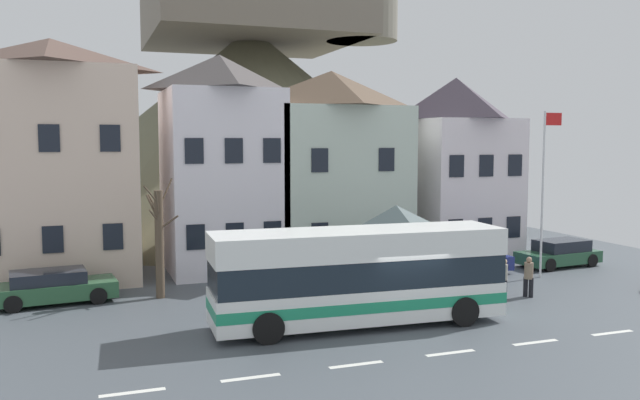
% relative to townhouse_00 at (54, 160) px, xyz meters
% --- Properties ---
extents(ground_plane, '(40.00, 60.00, 0.07)m').
position_rel_townhouse_00_xyz_m(ground_plane, '(11.25, -12.43, -5.38)').
color(ground_plane, '#484F56').
extents(townhouse_00, '(6.95, 6.92, 10.70)m').
position_rel_townhouse_00_xyz_m(townhouse_00, '(0.00, 0.00, 0.00)').
color(townhouse_00, beige).
rests_on(townhouse_00, ground_plane).
extents(townhouse_01, '(5.16, 5.94, 10.25)m').
position_rel_townhouse_00_xyz_m(townhouse_01, '(7.45, -0.49, -0.23)').
color(townhouse_01, white).
rests_on(townhouse_01, ground_plane).
extents(townhouse_02, '(6.72, 5.95, 9.69)m').
position_rel_townhouse_00_xyz_m(townhouse_02, '(13.11, -0.48, -0.51)').
color(townhouse_02, silver).
rests_on(townhouse_02, ground_plane).
extents(townhouse_03, '(5.15, 6.04, 9.59)m').
position_rel_townhouse_00_xyz_m(townhouse_03, '(20.33, -0.45, -0.56)').
color(townhouse_03, white).
rests_on(townhouse_03, ground_plane).
extents(hilltop_castle, '(35.82, 35.82, 22.58)m').
position_rel_townhouse_00_xyz_m(hilltop_castle, '(13.31, 16.70, 2.85)').
color(hilltop_castle, '#626048').
rests_on(hilltop_castle, ground_plane).
extents(transit_bus, '(10.03, 2.97, 3.25)m').
position_rel_townhouse_00_xyz_m(transit_bus, '(9.85, -11.74, -3.71)').
color(transit_bus, white).
rests_on(transit_bus, ground_plane).
extents(bus_shelter, '(3.60, 3.60, 3.61)m').
position_rel_townhouse_00_xyz_m(bus_shelter, '(13.07, -8.02, -2.37)').
color(bus_shelter, '#473D33').
rests_on(bus_shelter, ground_plane).
extents(parked_car_00, '(4.64, 2.32, 1.27)m').
position_rel_townhouse_00_xyz_m(parked_car_00, '(0.02, -5.08, -4.72)').
color(parked_car_00, '#2C5A38').
rests_on(parked_car_00, ground_plane).
extents(parked_car_01, '(4.32, 2.22, 1.30)m').
position_rel_townhouse_00_xyz_m(parked_car_01, '(23.29, -5.50, -4.71)').
color(parked_car_01, '#285539').
rests_on(parked_car_01, ground_plane).
extents(parked_car_02, '(4.16, 2.12, 1.34)m').
position_rel_townhouse_00_xyz_m(parked_car_02, '(17.94, -5.40, -4.69)').
color(parked_car_02, navy).
rests_on(parked_car_02, ground_plane).
extents(pedestrian_00, '(0.30, 0.33, 1.61)m').
position_rel_townhouse_00_xyz_m(pedestrian_00, '(16.65, -10.29, -4.45)').
color(pedestrian_00, black).
rests_on(pedestrian_00, ground_plane).
extents(pedestrian_01, '(0.35, 0.35, 1.61)m').
position_rel_townhouse_00_xyz_m(pedestrian_01, '(17.78, -10.35, -4.49)').
color(pedestrian_01, black).
rests_on(pedestrian_01, ground_plane).
extents(pedestrian_02, '(0.34, 0.34, 1.60)m').
position_rel_townhouse_00_xyz_m(pedestrian_02, '(14.02, -9.76, -4.41)').
color(pedestrian_02, '#2D2D38').
rests_on(pedestrian_02, ground_plane).
extents(public_bench, '(1.43, 0.48, 0.87)m').
position_rel_townhouse_00_xyz_m(public_bench, '(10.81, -6.22, -4.89)').
color(public_bench, '#473828').
rests_on(public_bench, ground_plane).
extents(flagpole, '(0.95, 0.10, 7.51)m').
position_rel_townhouse_00_xyz_m(flagpole, '(20.77, -7.37, -1.02)').
color(flagpole, silver).
rests_on(flagpole, ground_plane).
extents(bare_tree_00, '(1.36, 1.59, 4.71)m').
position_rel_townhouse_00_xyz_m(bare_tree_00, '(3.97, -5.56, -3.09)').
color(bare_tree_00, brown).
rests_on(bare_tree_00, ground_plane).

